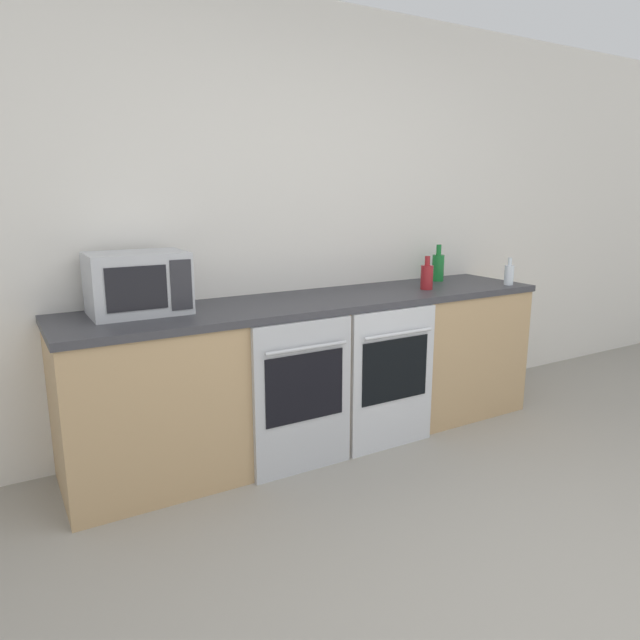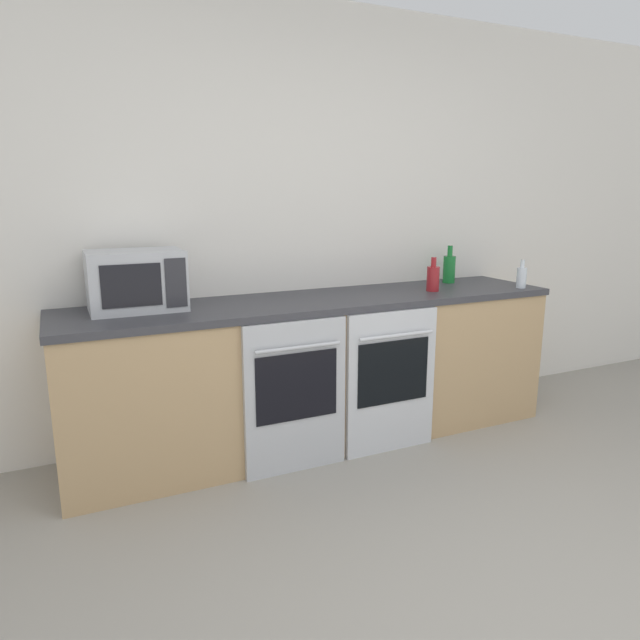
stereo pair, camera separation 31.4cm
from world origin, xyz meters
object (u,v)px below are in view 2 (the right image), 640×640
microwave (136,280)px  bottle_clear (522,277)px  bottle_red (433,278)px  oven_left (296,397)px  oven_right (392,381)px  bottle_green (449,268)px

microwave → bottle_clear: bearing=-7.7°
bottle_red → bottle_clear: 0.61m
oven_left → bottle_red: 1.20m
oven_right → bottle_green: size_ratio=3.31×
bottle_red → bottle_clear: size_ratio=1.17×
oven_right → bottle_clear: bearing=6.2°
oven_right → bottle_red: bearing=29.8°
oven_left → oven_right: size_ratio=1.00×
oven_left → microwave: (-0.72, 0.43, 0.61)m
bottle_clear → bottle_red: bearing=166.4°
bottle_clear → bottle_green: (-0.29, 0.38, 0.03)m
oven_left → microwave: 1.04m
bottle_green → oven_right: bearing=-146.9°
oven_right → microwave: size_ratio=1.74×
oven_left → bottle_clear: 1.72m
oven_right → bottle_green: bottle_green is taller
bottle_red → bottle_clear: (0.59, -0.14, -0.01)m
bottle_clear → bottle_green: bearing=127.5°
bottle_clear → microwave: bearing=172.3°
oven_right → bottle_clear: 1.17m
microwave → bottle_clear: (2.35, -0.32, -0.09)m
oven_right → microwave: microwave is taller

